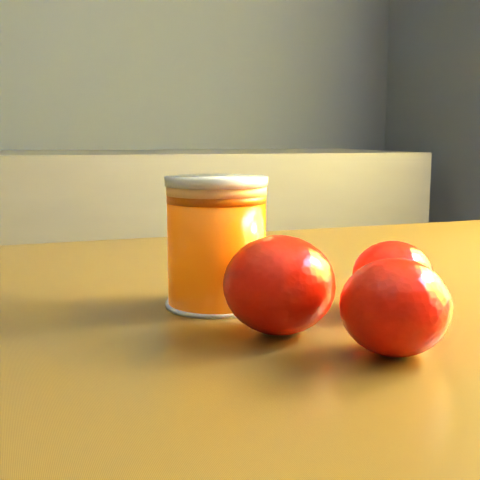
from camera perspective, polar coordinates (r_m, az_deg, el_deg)
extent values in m
cube|color=brown|center=(0.55, 6.17, -7.43)|extent=(1.15, 0.85, 0.04)
cylinder|color=#F75804|center=(0.52, -1.99, -0.91)|extent=(0.08, 0.08, 0.09)
cylinder|color=#FFB568|center=(0.51, -2.02, 4.28)|extent=(0.08, 0.08, 0.01)
cylinder|color=silver|center=(0.51, -2.02, 4.95)|extent=(0.08, 0.08, 0.00)
ellipsoid|color=red|center=(0.45, 3.36, -3.84)|extent=(0.09, 0.09, 0.07)
ellipsoid|color=red|center=(0.52, 12.90, -3.02)|extent=(0.07, 0.07, 0.05)
ellipsoid|color=red|center=(0.41, 13.10, -5.60)|extent=(0.08, 0.08, 0.06)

